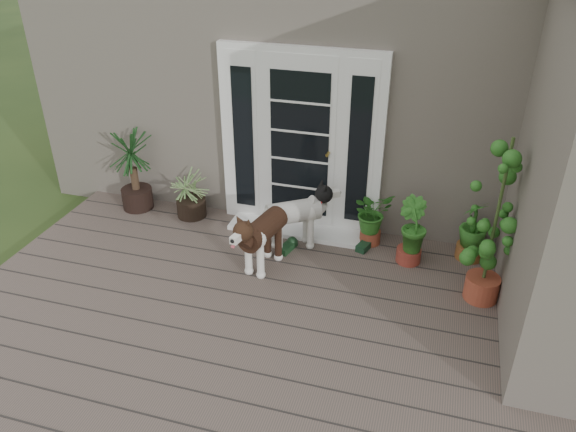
# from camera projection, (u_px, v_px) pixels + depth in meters

# --- Properties ---
(deck) EXTENTS (6.20, 4.60, 0.12)m
(deck) POSITION_uv_depth(u_px,v_px,m) (257.00, 350.00, 5.06)
(deck) COLOR #6B5B4C
(deck) RESTS_ON ground
(house_main) EXTENTS (7.40, 4.00, 3.10)m
(house_main) POSITION_uv_depth(u_px,v_px,m) (353.00, 67.00, 7.86)
(house_main) COLOR #665E54
(house_main) RESTS_ON ground
(door_unit) EXTENTS (1.90, 0.14, 2.15)m
(door_unit) POSITION_uv_depth(u_px,v_px,m) (301.00, 142.00, 6.38)
(door_unit) COLOR white
(door_unit) RESTS_ON deck
(door_step) EXTENTS (1.60, 0.40, 0.05)m
(door_step) POSITION_uv_depth(u_px,v_px,m) (295.00, 229.00, 6.73)
(door_step) COLOR white
(door_step) RESTS_ON deck
(brindle_dog) EXTENTS (0.53, 0.89, 0.69)m
(brindle_dog) POSITION_uv_depth(u_px,v_px,m) (263.00, 239.00, 5.93)
(brindle_dog) COLOR #392014
(brindle_dog) RESTS_ON deck
(white_dog) EXTENTS (0.86, 0.74, 0.67)m
(white_dog) POSITION_uv_depth(u_px,v_px,m) (293.00, 222.00, 6.27)
(white_dog) COLOR white
(white_dog) RESTS_ON deck
(spider_plant) EXTENTS (0.77, 0.77, 0.65)m
(spider_plant) POSITION_uv_depth(u_px,v_px,m) (190.00, 193.00, 6.92)
(spider_plant) COLOR #8CAA69
(spider_plant) RESTS_ON deck
(yucca) EXTENTS (0.89, 0.89, 1.06)m
(yucca) POSITION_uv_depth(u_px,v_px,m) (133.00, 170.00, 7.00)
(yucca) COLOR #113411
(yucca) RESTS_ON deck
(herb_a) EXTENTS (0.64, 0.64, 0.58)m
(herb_a) POSITION_uv_depth(u_px,v_px,m) (371.00, 221.00, 6.38)
(herb_a) COLOR #2B641C
(herb_a) RESTS_ON deck
(herb_b) EXTENTS (0.52, 0.52, 0.55)m
(herb_b) POSITION_uv_depth(u_px,v_px,m) (410.00, 240.00, 6.05)
(herb_b) COLOR #1D5317
(herb_b) RESTS_ON deck
(herb_c) EXTENTS (0.50, 0.50, 0.57)m
(herb_c) POSITION_uv_depth(u_px,v_px,m) (472.00, 236.00, 6.11)
(herb_c) COLOR #1A5A19
(herb_c) RESTS_ON deck
(sapling) EXTENTS (0.55, 0.55, 1.78)m
(sapling) POSITION_uv_depth(u_px,v_px,m) (496.00, 221.00, 5.18)
(sapling) COLOR #195217
(sapling) RESTS_ON deck
(clog_left) EXTENTS (0.23, 0.35, 0.10)m
(clog_left) POSITION_uv_depth(u_px,v_px,m) (288.00, 246.00, 6.36)
(clog_left) COLOR #143219
(clog_left) RESTS_ON deck
(clog_right) EXTENTS (0.25, 0.36, 0.10)m
(clog_right) POSITION_uv_depth(u_px,v_px,m) (366.00, 244.00, 6.40)
(clog_right) COLOR #14321D
(clog_right) RESTS_ON deck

